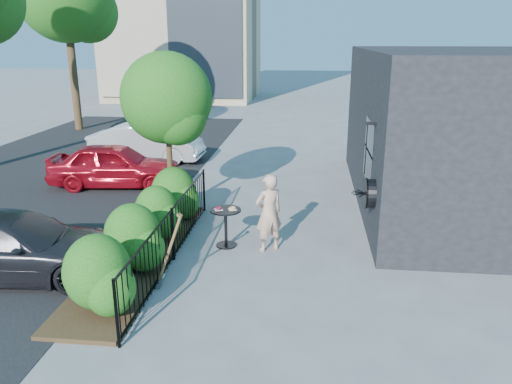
# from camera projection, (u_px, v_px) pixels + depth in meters

# --- Properties ---
(ground) EXTENTS (120.00, 120.00, 0.00)m
(ground) POSITION_uv_depth(u_px,v_px,m) (248.00, 263.00, 9.91)
(ground) COLOR gray
(ground) RESTS_ON ground
(shop_building) EXTENTS (6.22, 9.00, 4.00)m
(shop_building) POSITION_uv_depth(u_px,v_px,m) (477.00, 129.00, 13.02)
(shop_building) COLOR black
(shop_building) RESTS_ON ground
(fence) EXTENTS (0.05, 6.05, 1.10)m
(fence) POSITION_uv_depth(u_px,v_px,m) (173.00, 234.00, 9.90)
(fence) COLOR black
(fence) RESTS_ON ground
(planting_bed) EXTENTS (1.30, 6.00, 0.08)m
(planting_bed) POSITION_uv_depth(u_px,v_px,m) (140.00, 256.00, 10.13)
(planting_bed) COLOR #382616
(planting_bed) RESTS_ON ground
(shrubs) EXTENTS (1.10, 5.60, 1.24)m
(shrubs) POSITION_uv_depth(u_px,v_px,m) (145.00, 224.00, 10.02)
(shrubs) COLOR #135714
(shrubs) RESTS_ON ground
(patio_tree) EXTENTS (2.20, 2.20, 3.94)m
(patio_tree) POSITION_uv_depth(u_px,v_px,m) (169.00, 104.00, 11.94)
(patio_tree) COLOR #3F2B19
(patio_tree) RESTS_ON ground
(street) EXTENTS (9.00, 30.00, 0.01)m
(street) POSITION_uv_depth(u_px,v_px,m) (5.00, 203.00, 13.48)
(street) COLOR black
(street) RESTS_ON ground
(cafe_table) EXTENTS (0.66, 0.66, 0.88)m
(cafe_table) POSITION_uv_depth(u_px,v_px,m) (226.00, 221.00, 10.55)
(cafe_table) COLOR black
(cafe_table) RESTS_ON ground
(woman) EXTENTS (0.72, 0.66, 1.65)m
(woman) POSITION_uv_depth(u_px,v_px,m) (269.00, 213.00, 10.29)
(woman) COLOR tan
(woman) RESTS_ON ground
(shovel) EXTENTS (0.50, 0.19, 1.45)m
(shovel) POSITION_uv_depth(u_px,v_px,m) (168.00, 255.00, 8.74)
(shovel) COLOR brown
(shovel) RESTS_ON ground
(car_red) EXTENTS (3.97, 1.91, 1.31)m
(car_red) POSITION_uv_depth(u_px,v_px,m) (115.00, 165.00, 14.82)
(car_red) COLOR #A90E1D
(car_red) RESTS_ON ground
(car_silver) EXTENTS (4.10, 1.56, 1.33)m
(car_silver) POSITION_uv_depth(u_px,v_px,m) (147.00, 143.00, 17.91)
(car_silver) COLOR silver
(car_silver) RESTS_ON ground
(car_darkgrey) EXTENTS (4.29, 2.09, 1.20)m
(car_darkgrey) POSITION_uv_depth(u_px,v_px,m) (14.00, 246.00, 9.22)
(car_darkgrey) COLOR black
(car_darkgrey) RESTS_ON ground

